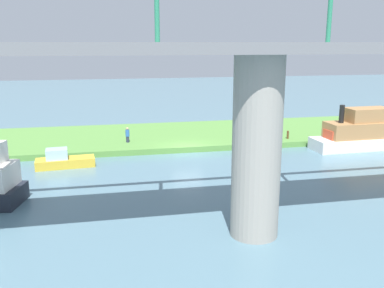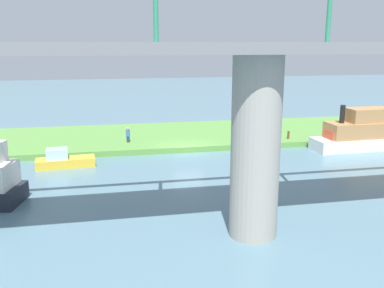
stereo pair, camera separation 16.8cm
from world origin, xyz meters
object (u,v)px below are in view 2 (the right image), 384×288
object	(u,v)px
mooring_post	(288,135)
riverboat_paddlewheel	(64,160)
bridge_pylon	(255,148)
houseboat_blue	(359,133)
person_on_bank	(128,135)

from	to	relation	value
mooring_post	riverboat_paddlewheel	xyz separation A→B (m)	(20.13, 3.71, -0.35)
riverboat_paddlewheel	bridge_pylon	bearing A→B (deg)	126.26
houseboat_blue	mooring_post	bearing A→B (deg)	-29.67
bridge_pylon	person_on_bank	xyz separation A→B (m)	(5.14, -19.37, -3.22)
riverboat_paddlewheel	houseboat_blue	bearing A→B (deg)	-178.57
bridge_pylon	person_on_bank	distance (m)	20.29
mooring_post	person_on_bank	bearing A→B (deg)	-5.91
houseboat_blue	riverboat_paddlewheel	distance (m)	25.55
person_on_bank	houseboat_blue	xyz separation A→B (m)	(-20.31, 4.62, 0.30)
mooring_post	houseboat_blue	world-z (taller)	houseboat_blue
houseboat_blue	person_on_bank	bearing A→B (deg)	-12.80
person_on_bank	mooring_post	bearing A→B (deg)	174.09
houseboat_blue	riverboat_paddlewheel	bearing A→B (deg)	1.43
bridge_pylon	houseboat_blue	bearing A→B (deg)	-135.81
mooring_post	houseboat_blue	bearing A→B (deg)	150.33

